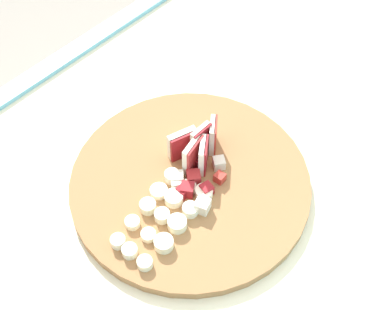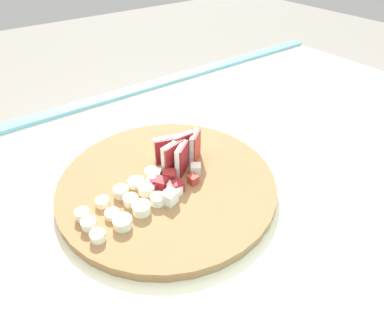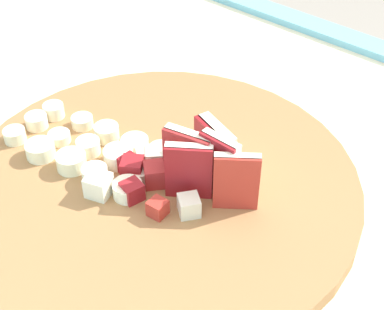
# 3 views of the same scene
# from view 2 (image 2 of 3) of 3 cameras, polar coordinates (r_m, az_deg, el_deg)

# --- Properties ---
(tiled_countertop) EXTENTS (1.45, 0.88, 0.93)m
(tiled_countertop) POSITION_cam_2_polar(r_m,az_deg,el_deg) (0.99, 4.35, -23.93)
(tiled_countertop) COLOR beige
(tiled_countertop) RESTS_ON ground
(cutting_board) EXTENTS (0.39, 0.39, 0.02)m
(cutting_board) POSITION_cam_2_polar(r_m,az_deg,el_deg) (0.60, -4.29, -4.86)
(cutting_board) COLOR olive
(cutting_board) RESTS_ON tiled_countertop
(apple_wedge_fan) EXTENTS (0.10, 0.07, 0.06)m
(apple_wedge_fan) POSITION_cam_2_polar(r_m,az_deg,el_deg) (0.61, -2.31, 0.47)
(apple_wedge_fan) COLOR maroon
(apple_wedge_fan) RESTS_ON cutting_board
(apple_dice_pile) EXTENTS (0.11, 0.09, 0.02)m
(apple_dice_pile) POSITION_cam_2_polar(r_m,az_deg,el_deg) (0.58, -3.76, -4.29)
(apple_dice_pile) COLOR #B22D23
(apple_dice_pile) RESTS_ON cutting_board
(banana_slice_rows) EXTENTS (0.17, 0.10, 0.02)m
(banana_slice_rows) POSITION_cam_2_polar(r_m,az_deg,el_deg) (0.55, -10.12, -7.66)
(banana_slice_rows) COLOR white
(banana_slice_rows) RESTS_ON cutting_board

